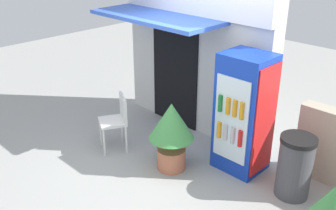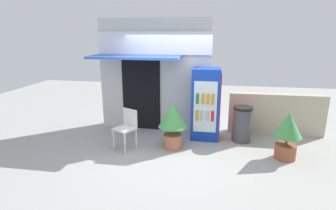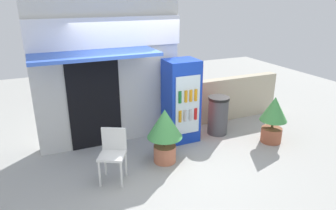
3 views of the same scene
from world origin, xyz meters
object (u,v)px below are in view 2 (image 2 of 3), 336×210
potted_plant_near_shop (173,121)px  potted_plant_curbside (288,132)px  plastic_chair (127,126)px  trash_bin (242,124)px  drink_cooler (206,104)px

potted_plant_near_shop → potted_plant_curbside: size_ratio=1.04×
potted_plant_curbside → plastic_chair: bearing=-179.7°
plastic_chair → potted_plant_curbside: size_ratio=0.89×
plastic_chair → potted_plant_near_shop: (1.01, 0.18, 0.12)m
potted_plant_near_shop → potted_plant_curbside: potted_plant_near_shop is taller
potted_plant_curbside → trash_bin: (-0.82, 0.83, -0.16)m
plastic_chair → potted_plant_near_shop: potted_plant_near_shop is taller
potted_plant_near_shop → drink_cooler: bearing=46.3°
plastic_chair → potted_plant_curbside: (3.41, 0.02, 0.06)m
plastic_chair → trash_bin: 2.72m
trash_bin → plastic_chair: bearing=-162.0°
trash_bin → drink_cooler: bearing=175.2°
potted_plant_near_shop → potted_plant_curbside: (2.40, -0.16, -0.06)m
drink_cooler → potted_plant_near_shop: bearing=-133.7°
plastic_chair → trash_bin: size_ratio=1.04×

